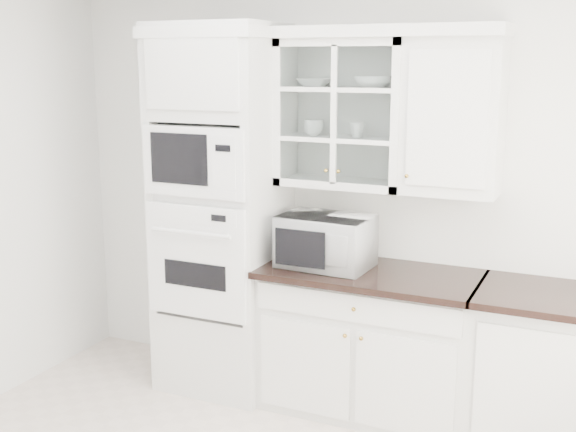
% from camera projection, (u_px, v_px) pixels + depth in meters
% --- Properties ---
extents(room_shell, '(4.00, 3.50, 2.70)m').
position_uv_depth(room_shell, '(253.00, 144.00, 3.42)').
color(room_shell, white).
rests_on(room_shell, ground).
extents(oven_column, '(0.76, 0.68, 2.40)m').
position_uv_depth(oven_column, '(221.00, 211.00, 4.73)').
color(oven_column, silver).
rests_on(oven_column, ground).
extents(base_cabinet_run, '(1.32, 0.67, 0.92)m').
position_uv_depth(base_cabinet_run, '(370.00, 340.00, 4.49)').
color(base_cabinet_run, silver).
rests_on(base_cabinet_run, ground).
extents(extra_base_cabinet, '(0.72, 0.67, 0.92)m').
position_uv_depth(extra_base_cabinet, '(538.00, 368.00, 4.09)').
color(extra_base_cabinet, silver).
rests_on(extra_base_cabinet, ground).
extents(upper_cabinet_glass, '(0.80, 0.33, 0.90)m').
position_uv_depth(upper_cabinet_glass, '(343.00, 114.00, 4.42)').
color(upper_cabinet_glass, silver).
rests_on(upper_cabinet_glass, room_shell).
extents(upper_cabinet_solid, '(0.55, 0.33, 0.90)m').
position_uv_depth(upper_cabinet_solid, '(454.00, 117.00, 4.15)').
color(upper_cabinet_solid, silver).
rests_on(upper_cabinet_solid, room_shell).
extents(crown_molding, '(2.14, 0.38, 0.07)m').
position_uv_depth(crown_molding, '(327.00, 32.00, 4.34)').
color(crown_molding, silver).
rests_on(crown_molding, room_shell).
extents(countertop_microwave, '(0.57, 0.49, 0.32)m').
position_uv_depth(countertop_microwave, '(327.00, 240.00, 4.46)').
color(countertop_microwave, white).
rests_on(countertop_microwave, base_cabinet_run).
extents(bowl_a, '(0.24, 0.24, 0.05)m').
position_uv_depth(bowl_a, '(315.00, 82.00, 4.47)').
color(bowl_a, white).
rests_on(bowl_a, upper_cabinet_glass).
extents(bowl_b, '(0.26, 0.26, 0.07)m').
position_uv_depth(bowl_b, '(373.00, 82.00, 4.30)').
color(bowl_b, white).
rests_on(bowl_b, upper_cabinet_glass).
extents(cup_a, '(0.14, 0.14, 0.10)m').
position_uv_depth(cup_a, '(314.00, 127.00, 4.50)').
color(cup_a, white).
rests_on(cup_a, upper_cabinet_glass).
extents(cup_b, '(0.12, 0.12, 0.09)m').
position_uv_depth(cup_b, '(357.00, 130.00, 4.40)').
color(cup_b, white).
rests_on(cup_b, upper_cabinet_glass).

